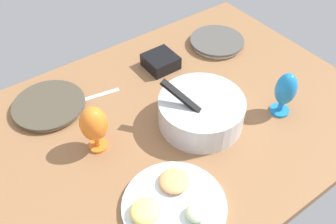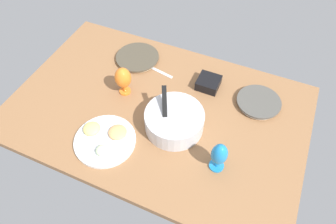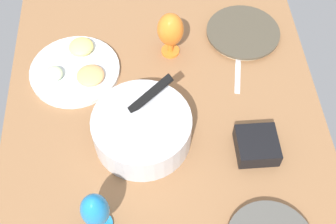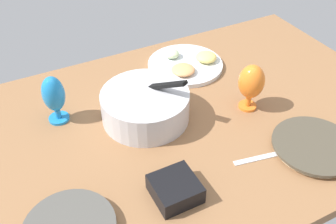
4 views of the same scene
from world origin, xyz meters
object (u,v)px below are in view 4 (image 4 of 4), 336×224
(dinner_plate_right, at_px, (314,146))
(square_bowl_black, at_px, (175,188))
(hurricane_glass_orange, at_px, (251,83))
(hurricane_glass_blue, at_px, (54,96))
(mixing_bowl, at_px, (145,105))
(fruit_platter, at_px, (187,64))

(dinner_plate_right, height_order, square_bowl_black, square_bowl_black)
(hurricane_glass_orange, bearing_deg, hurricane_glass_blue, 158.70)
(hurricane_glass_blue, bearing_deg, mixing_bowl, -25.51)
(square_bowl_black, bearing_deg, dinner_plate_right, -4.83)
(dinner_plate_right, distance_m, hurricane_glass_blue, 0.86)
(dinner_plate_right, xyz_separation_m, hurricane_glass_orange, (-0.06, 0.27, 0.10))
(dinner_plate_right, bearing_deg, hurricane_glass_orange, 102.53)
(fruit_platter, bearing_deg, hurricane_glass_orange, -78.60)
(fruit_platter, xyz_separation_m, hurricane_glass_blue, (-0.56, -0.09, 0.09))
(hurricane_glass_blue, relative_size, hurricane_glass_orange, 1.00)
(mixing_bowl, bearing_deg, dinner_plate_right, -43.06)
(dinner_plate_right, relative_size, square_bowl_black, 2.15)
(mixing_bowl, relative_size, fruit_platter, 0.98)
(fruit_platter, bearing_deg, square_bowl_black, -122.05)
(mixing_bowl, height_order, fruit_platter, mixing_bowl)
(dinner_plate_right, bearing_deg, mixing_bowl, 136.94)
(fruit_platter, xyz_separation_m, hurricane_glass_orange, (0.07, -0.33, 0.09))
(dinner_plate_right, relative_size, hurricane_glass_blue, 1.52)
(dinner_plate_right, relative_size, fruit_platter, 0.87)
(square_bowl_black, bearing_deg, fruit_platter, 57.95)
(fruit_platter, distance_m, square_bowl_black, 0.67)
(square_bowl_black, bearing_deg, mixing_bowl, 78.89)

